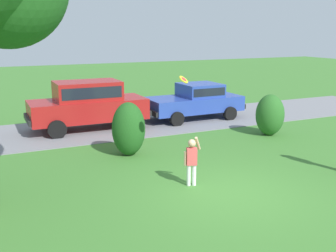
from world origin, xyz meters
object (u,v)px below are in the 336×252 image
(parked_suv, at_px, (88,103))
(frisbee, at_px, (184,80))
(parked_sedan, at_px, (195,100))
(child_thrower, at_px, (192,158))

(parked_suv, relative_size, frisbee, 14.70)
(parked_sedan, distance_m, child_thrower, 8.12)
(parked_sedan, bearing_deg, frisbee, -121.64)
(parked_sedan, height_order, parked_suv, parked_suv)
(parked_suv, height_order, child_thrower, parked_suv)
(parked_suv, distance_m, frisbee, 6.41)
(parked_sedan, xyz_separation_m, frisbee, (-3.77, -6.12, 1.73))
(child_thrower, bearing_deg, frisbee, 75.61)
(child_thrower, distance_m, frisbee, 2.10)
(child_thrower, bearing_deg, parked_sedan, 60.40)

